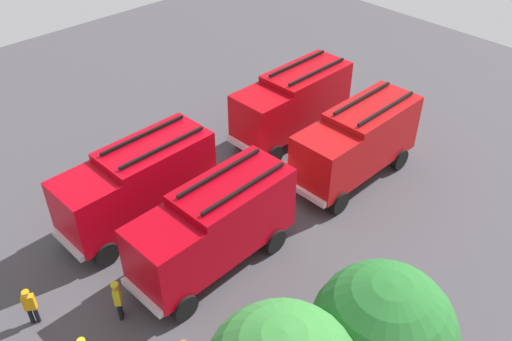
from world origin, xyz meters
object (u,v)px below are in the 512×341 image
object	(u,v)px
tree_0	(382,334)
fire_truck_1	(138,182)
fire_truck_2	(357,141)
fire_truck_3	(214,225)
firefighter_2	(118,299)
traffic_cone_0	(233,193)
firefighter_0	(30,305)
firefighter_3	(166,156)
fire_truck_0	(293,102)

from	to	relation	value
tree_0	fire_truck_1	bearing A→B (deg)	-91.04
fire_truck_2	fire_truck_3	bearing A→B (deg)	-1.81
firefighter_2	traffic_cone_0	distance (m)	8.06
fire_truck_1	firefighter_0	size ratio (longest dim) A/B	4.35
fire_truck_1	firefighter_0	xyz separation A→B (m)	(6.14, 2.01, -1.22)
firefighter_0	firefighter_3	xyz separation A→B (m)	(-9.08, -4.17, 0.11)
firefighter_0	traffic_cone_0	distance (m)	10.14
firefighter_2	firefighter_3	xyz separation A→B (m)	(-6.64, -6.17, 0.01)
tree_0	fire_truck_2	bearing A→B (deg)	-140.00
firefighter_2	firefighter_3	distance (m)	9.07
fire_truck_0	tree_0	world-z (taller)	tree_0
firefighter_3	tree_0	world-z (taller)	tree_0
fire_truck_2	fire_truck_3	size ratio (longest dim) A/B	0.99
firefighter_2	traffic_cone_0	xyz separation A→B (m)	(-7.67, -2.35, -0.73)
firefighter_0	tree_0	bearing A→B (deg)	-117.88
fire_truck_1	firefighter_2	bearing A→B (deg)	45.79
fire_truck_0	fire_truck_1	xyz separation A→B (m)	(10.01, 0.23, 0.00)
fire_truck_2	firefighter_0	xyz separation A→B (m)	(15.63, -2.51, -1.22)
firefighter_2	tree_0	size ratio (longest dim) A/B	0.29
fire_truck_2	firefighter_0	distance (m)	15.88
fire_truck_0	fire_truck_1	size ratio (longest dim) A/B	1.00
fire_truck_0	fire_truck_1	distance (m)	10.01
fire_truck_0	firefighter_2	distance (m)	14.39
fire_truck_2	firefighter_2	bearing A→B (deg)	-3.02
fire_truck_1	fire_truck_2	world-z (taller)	same
fire_truck_0	traffic_cone_0	size ratio (longest dim) A/B	11.98
fire_truck_1	firefighter_2	world-z (taller)	fire_truck_1
firefighter_3	traffic_cone_0	xyz separation A→B (m)	(-1.03, 3.82, -0.74)
firefighter_0	firefighter_2	size ratio (longest dim) A/B	0.92
fire_truck_1	fire_truck_3	bearing A→B (deg)	96.95
firefighter_3	fire_truck_0	bearing A→B (deg)	166.30
fire_truck_2	firefighter_2	distance (m)	13.25
fire_truck_1	fire_truck_0	bearing A→B (deg)	179.71
fire_truck_3	tree_0	xyz separation A→B (m)	(0.89, 8.32, 2.06)
fire_truck_2	tree_0	world-z (taller)	tree_0
firefighter_0	firefighter_3	bearing A→B (deg)	-32.17
firefighter_2	traffic_cone_0	size ratio (longest dim) A/B	3.01
fire_truck_1	traffic_cone_0	distance (m)	4.69
fire_truck_2	firefighter_0	world-z (taller)	fire_truck_2
fire_truck_3	traffic_cone_0	world-z (taller)	fire_truck_3
firefighter_3	firefighter_2	bearing A→B (deg)	44.48
fire_truck_3	fire_truck_0	bearing A→B (deg)	-155.90
fire_truck_1	fire_truck_2	size ratio (longest dim) A/B	1.00
fire_truck_3	firefighter_2	bearing A→B (deg)	-6.72
fire_truck_3	traffic_cone_0	xyz separation A→B (m)	(-3.32, -2.71, -1.85)
fire_truck_1	traffic_cone_0	xyz separation A→B (m)	(-3.97, 1.66, -1.85)
fire_truck_3	firefighter_3	size ratio (longest dim) A/B	3.98
traffic_cone_0	tree_0	bearing A→B (deg)	69.11
fire_truck_1	traffic_cone_0	bearing A→B (deg)	155.70
tree_0	traffic_cone_0	world-z (taller)	tree_0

